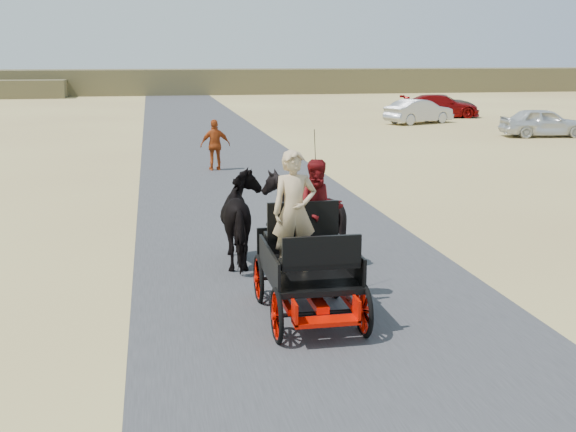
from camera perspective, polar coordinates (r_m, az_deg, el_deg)
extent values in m
plane|color=tan|center=(11.98, 2.25, -6.19)|extent=(140.00, 140.00, 0.00)
cube|color=#38383A|center=(11.98, 2.25, -6.17)|extent=(6.00, 140.00, 0.01)
cube|color=brown|center=(73.14, -8.84, 10.44)|extent=(140.00, 6.00, 2.40)
imported|color=black|center=(13.52, -3.39, -0.27)|extent=(0.91, 2.01, 1.70)
imported|color=black|center=(13.70, 1.17, -0.07)|extent=(1.37, 1.54, 1.70)
imported|color=tan|center=(10.56, 0.50, 0.36)|extent=(0.66, 0.43, 1.80)
imported|color=#660C0F|center=(11.22, 2.46, 0.50)|extent=(0.77, 0.60, 1.58)
imported|color=#9F3B12|center=(24.63, -5.77, 5.60)|extent=(1.04, 0.49, 1.73)
imported|color=silver|center=(36.77, 19.53, 6.99)|extent=(4.19, 2.11, 1.37)
imported|color=#B2B2B7|center=(42.06, 10.31, 8.14)|extent=(4.39, 2.93, 1.37)
imported|color=maroon|center=(46.37, 11.93, 8.49)|extent=(5.08, 2.66, 1.40)
imported|color=brown|center=(50.77, 12.19, 8.70)|extent=(4.55, 2.73, 1.18)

